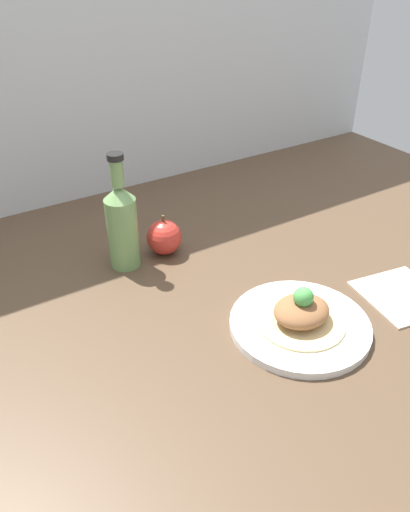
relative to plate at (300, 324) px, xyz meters
The scene contains 7 objects.
ground_plane 18.29cm from the plate, 109.96° to the left, with size 180.00×110.00×4.00cm, color brown.
wall_backsplash 80.82cm from the plate, 95.00° to the left, with size 180.00×3.00×80.00cm.
plate is the anchor object (origin of this frame).
plated_food 2.74cm from the plate, ahead, with size 15.49×15.49×7.15cm.
cider_bottle 39.59cm from the plate, 116.64° to the left, with size 6.27×6.27×24.23cm.
apple 35.40cm from the plate, 103.61° to the left, with size 7.51×7.51×8.95cm.
napkin 22.84cm from the plate, ahead, with size 16.73×17.16×0.80cm.
Camera 1 is at (-42.79, -64.50, 57.88)cm, focal length 35.00 mm.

